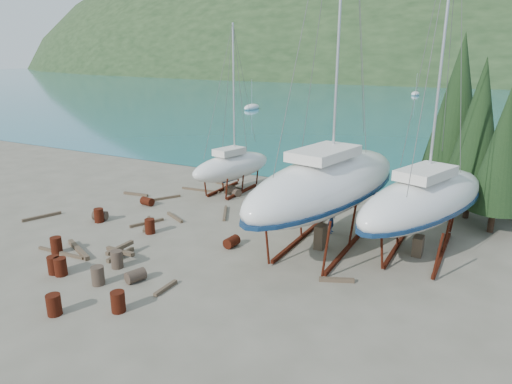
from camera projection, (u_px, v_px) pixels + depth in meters
The scene contains 47 objects.
ground at pixel (198, 246), 25.03m from camera, with size 600.00×600.00×0.00m, color #5F5A4B.
bay_water at pixel (488, 73), 290.07m from camera, with size 700.00×700.00×0.00m, color #18617A.
far_hill at pixel (488, 72), 294.27m from camera, with size 800.00×360.00×110.00m, color #1C2F17.
far_house_left at pixel (331, 72), 211.58m from camera, with size 6.60×5.60×5.60m.
far_house_center at pixel (421, 74), 193.23m from camera, with size 6.60×5.60×5.60m.
cypress_near_right at pixel (478, 128), 27.74m from camera, with size 3.60×3.60×10.00m.
cypress_mid_right at pixel (503, 150), 25.61m from camera, with size 3.06×3.06×8.50m.
cypress_back_left at pixel (457, 109), 29.86m from camera, with size 4.14×4.14×11.50m.
moored_boat_left at pixel (252, 107), 89.16m from camera, with size 2.00×5.00×6.05m.
moored_boat_mid at pixel (484, 108), 87.64m from camera, with size 2.00×5.00×6.05m.
moored_boat_far at pixel (415, 94), 121.14m from camera, with size 2.00×5.00×6.05m.
large_sailboat_near at pixel (327, 184), 24.34m from camera, with size 6.38×14.10×21.41m.
large_sailboat_far at pixel (425, 199), 23.50m from camera, with size 6.64×11.68×17.75m.
small_sailboat_shore at pixel (232, 166), 34.48m from camera, with size 4.11×8.01×12.25m.
worker at pixel (332, 220), 26.69m from camera, with size 0.59×0.39×1.63m, color navy.
drum_0 at pixel (56, 245), 24.00m from camera, with size 0.58×0.58×0.88m, color #501A0D.
drum_1 at pixel (136, 276), 20.99m from camera, with size 0.58×0.58×0.88m, color #2D2823.
drum_2 at pixel (147, 201), 31.73m from camera, with size 0.58×0.58×0.88m, color #501A0D.
drum_3 at pixel (54, 305), 18.25m from camera, with size 0.58×0.58×0.88m, color #501A0D.
drum_4 at pixel (303, 195), 33.22m from camera, with size 0.58×0.58×0.88m, color #501A0D.
drum_6 at pixel (232, 242), 24.83m from camera, with size 0.58×0.58×0.88m, color #501A0D.
drum_7 at pixel (118, 302), 18.47m from camera, with size 0.58×0.58×0.88m, color #501A0D.
drum_8 at pixel (99, 215), 28.50m from camera, with size 0.58×0.58×0.88m, color #501A0D.
drum_9 at pixel (236, 192), 33.95m from camera, with size 0.58×0.58×0.88m, color #2D2823.
drum_10 at pixel (61, 267), 21.55m from camera, with size 0.58×0.58×0.88m, color #501A0D.
drum_11 at pixel (257, 219), 28.36m from camera, with size 0.58×0.58×0.88m, color #2D2823.
drum_13 at pixel (54, 265), 21.73m from camera, with size 0.58×0.58×0.88m, color #501A0D.
drum_14 at pixel (150, 226), 26.68m from camera, with size 0.58×0.58×0.88m, color #501A0D.
drum_15 at pixel (100, 215), 28.93m from camera, with size 0.58×0.58×0.88m, color #2D2823.
drum_16 at pixel (117, 259), 22.33m from camera, with size 0.58×0.58×0.88m, color #2D2823.
drum_17 at pixel (98, 276), 20.67m from camera, with size 0.58×0.58×0.88m, color #2D2823.
timber_0 at pixel (228, 185), 36.45m from camera, with size 0.14×2.88×0.14m, color brown.
timber_1 at pixel (337, 280), 21.01m from camera, with size 0.19×1.61×0.19m, color brown.
timber_2 at pixel (136, 194), 34.08m from camera, with size 0.19×2.07×0.19m, color brown.
timber_3 at pixel (61, 253), 23.96m from camera, with size 0.15×3.17×0.15m, color brown.
timber_4 at pixel (175, 217), 29.21m from camera, with size 0.17×2.07×0.17m, color brown.
timber_7 at pixel (166, 288), 20.29m from camera, with size 0.17×1.46×0.17m, color brown.
timber_9 at pixel (268, 185), 36.66m from camera, with size 0.15×2.17×0.15m, color brown.
timber_10 at pixel (225, 213), 30.01m from camera, with size 0.16×2.74×0.16m, color brown.
timber_11 at pixel (147, 224), 28.09m from camera, with size 0.15×2.58×0.15m, color brown.
timber_12 at pixel (147, 223), 28.23m from camera, with size 0.17×2.22×0.17m, color brown.
timber_14 at pixel (42, 217), 29.31m from camera, with size 0.18×2.41×0.18m, color brown.
timber_15 at pixel (201, 190), 35.19m from camera, with size 0.15×3.25×0.15m, color brown.
timber_16 at pixel (79, 250), 24.25m from camera, with size 0.23×2.92×0.23m, color brown.
timber_17 at pixel (166, 198), 33.23m from camera, with size 0.16×2.17×0.16m, color brown.
timber_pile_fore at pixel (120, 251), 23.59m from camera, with size 1.80×1.80×0.60m.
timber_pile_aft at pixel (277, 213), 29.38m from camera, with size 1.80×1.80×0.60m.
Camera 1 is at (13.89, -18.78, 9.99)m, focal length 32.00 mm.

